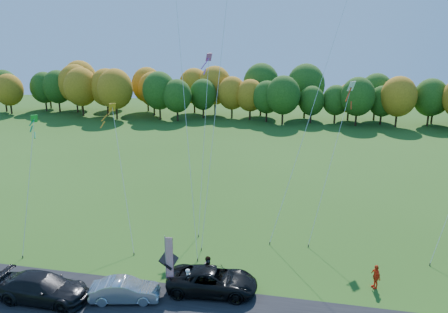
% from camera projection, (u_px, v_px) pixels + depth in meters
% --- Properties ---
extents(ground, '(160.00, 160.00, 0.00)m').
position_uv_depth(ground, '(206.00, 279.00, 29.54)').
color(ground, '#264C14').
extents(tree_line, '(116.00, 12.00, 10.00)m').
position_uv_depth(tree_line, '(278.00, 123.00, 81.35)').
color(tree_line, '#1E4711').
rests_on(tree_line, ground).
extents(black_suv, '(5.97, 3.11, 1.60)m').
position_uv_depth(black_suv, '(212.00, 281.00, 27.93)').
color(black_suv, black).
rests_on(black_suv, ground).
extents(silver_sedan, '(4.49, 2.42, 1.41)m').
position_uv_depth(silver_sedan, '(125.00, 290.00, 27.05)').
color(silver_sedan, '#AAAAAF').
rests_on(silver_sedan, ground).
extents(dark_truck_a, '(5.81, 2.38, 1.68)m').
position_uv_depth(dark_truck_a, '(43.00, 288.00, 27.06)').
color(dark_truck_a, black).
rests_on(dark_truck_a, ground).
extents(person_tailgate_a, '(0.46, 0.64, 1.64)m').
position_uv_depth(person_tailgate_a, '(189.00, 280.00, 27.92)').
color(person_tailgate_a, white).
rests_on(person_tailgate_a, ground).
extents(person_tailgate_b, '(1.16, 1.18, 1.92)m').
position_uv_depth(person_tailgate_b, '(209.00, 270.00, 28.88)').
color(person_tailgate_b, gray).
rests_on(person_tailgate_b, ground).
extents(person_east, '(0.78, 1.03, 1.63)m').
position_uv_depth(person_east, '(376.00, 276.00, 28.38)').
color(person_east, '#EB3D16').
rests_on(person_east, ground).
extents(feather_flag, '(0.52, 0.09, 3.93)m').
position_uv_depth(feather_flag, '(169.00, 258.00, 27.48)').
color(feather_flag, '#999999').
rests_on(feather_flag, ground).
extents(kite_delta_blue, '(6.82, 12.61, 25.62)m').
position_uv_depth(kite_delta_blue, '(183.00, 84.00, 34.51)').
color(kite_delta_blue, '#4C3F33').
rests_on(kite_delta_blue, ground).
extents(kite_parafoil_orange, '(8.88, 14.14, 25.93)m').
position_uv_depth(kite_parafoil_orange, '(323.00, 75.00, 36.69)').
color(kite_parafoil_orange, '#4C3F33').
rests_on(kite_parafoil_orange, ground).
extents(kite_delta_red, '(2.40, 10.78, 24.76)m').
position_uv_depth(kite_delta_red, '(219.00, 70.00, 34.94)').
color(kite_delta_red, '#4C3F33').
rests_on(kite_delta_red, ground).
extents(kite_diamond_yellow, '(4.30, 6.17, 10.88)m').
position_uv_depth(kite_diamond_yellow, '(122.00, 176.00, 34.38)').
color(kite_diamond_yellow, '#4C3F33').
rests_on(kite_diamond_yellow, ground).
extents(kite_diamond_green, '(1.04, 4.23, 10.42)m').
position_uv_depth(kite_diamond_green, '(29.00, 180.00, 32.77)').
color(kite_diamond_green, '#4C3F33').
rests_on(kite_diamond_green, ground).
extents(kite_diamond_white, '(3.59, 7.86, 12.57)m').
position_uv_depth(kite_diamond_white, '(331.00, 162.00, 35.54)').
color(kite_diamond_white, '#4C3F33').
rests_on(kite_diamond_white, ground).
extents(kite_diamond_pink, '(1.64, 8.85, 14.69)m').
position_uv_depth(kite_diamond_pink, '(204.00, 140.00, 37.82)').
color(kite_diamond_pink, '#4C3F33').
rests_on(kite_diamond_pink, ground).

